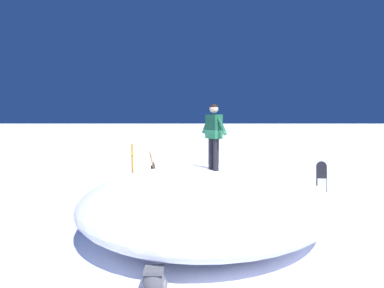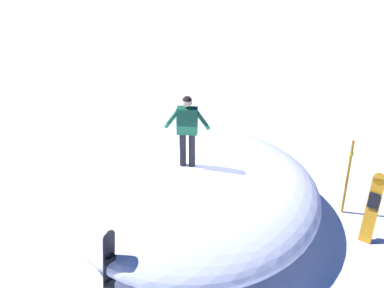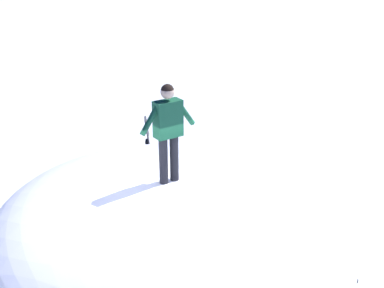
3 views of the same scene
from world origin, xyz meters
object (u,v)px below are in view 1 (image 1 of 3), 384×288
snowboard_primary_upright (321,192)px  backpack_far (155,281)px  snowboarder_standing (214,131)px  backpack_near (108,211)px  trail_marker_pole (133,171)px  snowboard_secondary_upright (154,172)px

snowboard_primary_upright → backpack_far: size_ratio=3.09×
snowboarder_standing → backpack_near: 3.70m
backpack_near → backpack_far: bearing=-152.9°
backpack_far → trail_marker_pole: bearing=15.1°
backpack_far → trail_marker_pole: trail_marker_pole is taller
trail_marker_pole → backpack_near: bearing=171.2°
snowboard_secondary_upright → trail_marker_pole: bearing=142.5°
snowboard_primary_upright → backpack_far: bearing=127.5°
snowboard_primary_upright → backpack_far: 5.02m
backpack_near → snowboard_primary_upright: bearing=-93.8°
backpack_near → trail_marker_pole: bearing=-8.8°
snowboard_secondary_upright → snowboarder_standing: bearing=-151.4°
snowboard_primary_upright → snowboard_secondary_upright: (3.14, 4.76, -0.05)m
snowboard_secondary_upright → backpack_near: bearing=161.4°
snowboard_primary_upright → snowboard_secondary_upright: bearing=56.6°
snowboard_secondary_upright → trail_marker_pole: 1.05m
snowboarder_standing → trail_marker_pole: snowboarder_standing is taller
snowboarder_standing → backpack_near: size_ratio=2.98×
snowboard_primary_upright → snowboard_secondary_upright: snowboard_primary_upright is taller
snowboard_primary_upright → trail_marker_pole: (2.32, 5.39, 0.14)m
trail_marker_pole → snowboarder_standing: bearing=-136.7°
snowboarder_standing → snowboard_secondary_upright: bearing=28.6°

